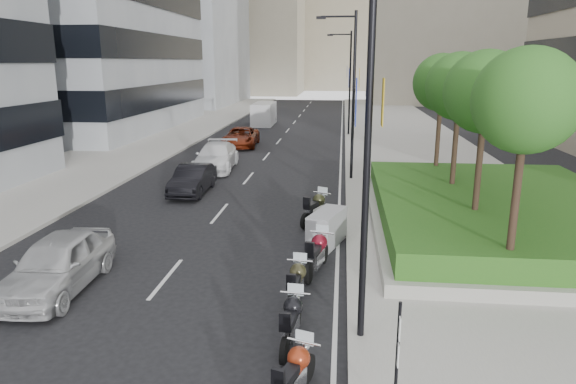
# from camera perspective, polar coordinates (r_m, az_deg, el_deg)

# --- Properties ---
(ground) EXTENTS (160.00, 160.00, 0.00)m
(ground) POSITION_cam_1_polar(r_m,az_deg,el_deg) (12.52, -12.86, -17.02)
(ground) COLOR black
(ground) RESTS_ON ground
(sidewalk_right) EXTENTS (10.00, 100.00, 0.15)m
(sidewalk_right) POSITION_cam_1_polar(r_m,az_deg,el_deg) (40.91, 13.41, 4.95)
(sidewalk_right) COLOR #9E9B93
(sidewalk_right) RESTS_ON ground
(sidewalk_left) EXTENTS (8.00, 100.00, 0.15)m
(sidewalk_left) POSITION_cam_1_polar(r_m,az_deg,el_deg) (43.52, -15.29, 5.38)
(sidewalk_left) COLOR #9E9B93
(sidewalk_left) RESTS_ON ground
(lane_edge) EXTENTS (0.12, 100.00, 0.01)m
(lane_edge) POSITION_cam_1_polar(r_m,az_deg,el_deg) (40.58, 5.94, 5.09)
(lane_edge) COLOR silver
(lane_edge) RESTS_ON ground
(lane_centre) EXTENTS (0.12, 100.00, 0.01)m
(lane_centre) POSITION_cam_1_polar(r_m,az_deg,el_deg) (40.92, -1.39, 5.24)
(lane_centre) COLOR silver
(lane_centre) RESTS_ON ground
(building_grey_far) EXTENTS (22.00, 26.00, 30.00)m
(building_grey_far) POSITION_cam_1_polar(r_m,az_deg,el_deg) (85.17, -13.80, 19.66)
(building_grey_far) COLOR gray
(building_grey_far) RESTS_ON ground
(building_cream_left) EXTENTS (26.00, 24.00, 34.00)m
(building_cream_left) POSITION_cam_1_polar(r_m,az_deg,el_deg) (112.69, -5.41, 19.60)
(building_cream_left) COLOR #B7AD93
(building_cream_left) RESTS_ON ground
(building_cream_centre) EXTENTS (30.00, 24.00, 38.00)m
(building_cream_centre) POSITION_cam_1_polar(r_m,az_deg,el_deg) (130.69, 5.60, 19.73)
(building_cream_centre) COLOR #B7AD93
(building_cream_centre) RESTS_ON ground
(planter) EXTENTS (10.00, 14.00, 0.40)m
(planter) POSITION_cam_1_polar(r_m,az_deg,el_deg) (21.88, 22.42, -2.97)
(planter) COLOR #9E9C93
(planter) RESTS_ON sidewalk_right
(hedge) EXTENTS (9.40, 13.40, 0.80)m
(hedge) POSITION_cam_1_polar(r_m,az_deg,el_deg) (21.72, 22.57, -1.46)
(hedge) COLOR #185117
(hedge) RESTS_ON planter
(tree_0) EXTENTS (2.80, 2.80, 6.30)m
(tree_0) POSITION_cam_1_polar(r_m,az_deg,el_deg) (14.88, 25.00, 9.10)
(tree_0) COLOR #332319
(tree_0) RESTS_ON planter
(tree_1) EXTENTS (2.80, 2.80, 6.30)m
(tree_1) POSITION_cam_1_polar(r_m,az_deg,el_deg) (18.71, 21.12, 10.26)
(tree_1) COLOR #332319
(tree_1) RESTS_ON planter
(tree_2) EXTENTS (2.80, 2.80, 6.30)m
(tree_2) POSITION_cam_1_polar(r_m,az_deg,el_deg) (22.60, 18.55, 11.01)
(tree_2) COLOR #332319
(tree_2) RESTS_ON planter
(tree_3) EXTENTS (2.80, 2.80, 6.30)m
(tree_3) POSITION_cam_1_polar(r_m,az_deg,el_deg) (26.52, 16.73, 11.52)
(tree_3) COLOR #332319
(tree_3) RESTS_ON planter
(lamp_post_0) EXTENTS (2.34, 0.45, 9.00)m
(lamp_post_0) POSITION_cam_1_polar(r_m,az_deg,el_deg) (11.16, 8.11, 7.12)
(lamp_post_0) COLOR black
(lamp_post_0) RESTS_ON ground
(lamp_post_1) EXTENTS (2.34, 0.45, 9.00)m
(lamp_post_1) POSITION_cam_1_polar(r_m,az_deg,el_deg) (28.10, 7.00, 11.39)
(lamp_post_1) COLOR black
(lamp_post_1) RESTS_ON ground
(lamp_post_2) EXTENTS (2.34, 0.45, 9.00)m
(lamp_post_2) POSITION_cam_1_polar(r_m,az_deg,el_deg) (46.09, 6.71, 12.49)
(lamp_post_2) COLOR black
(lamp_post_2) RESTS_ON ground
(parking_sign) EXTENTS (0.06, 0.32, 2.50)m
(parking_sign) POSITION_cam_1_polar(r_m,az_deg,el_deg) (9.54, 12.04, -17.51)
(parking_sign) COLOR black
(parking_sign) RESTS_ON ground
(motorcycle_1) EXTENTS (0.88, 2.05, 1.05)m
(motorcycle_1) POSITION_cam_1_polar(r_m,az_deg,el_deg) (10.49, 0.68, -19.74)
(motorcycle_1) COLOR black
(motorcycle_1) RESTS_ON ground
(motorcycle_2) EXTENTS (0.73, 2.18, 1.08)m
(motorcycle_2) POSITION_cam_1_polar(r_m,az_deg,el_deg) (12.28, 0.38, -14.17)
(motorcycle_2) COLOR black
(motorcycle_2) RESTS_ON ground
(motorcycle_3) EXTENTS (0.72, 2.15, 1.07)m
(motorcycle_3) POSITION_cam_1_polar(r_m,az_deg,el_deg) (14.17, 0.94, -10.14)
(motorcycle_3) COLOR black
(motorcycle_3) RESTS_ON ground
(motorcycle_4) EXTENTS (0.86, 2.32, 1.17)m
(motorcycle_4) POSITION_cam_1_polar(r_m,az_deg,el_deg) (16.13, 3.25, -6.84)
(motorcycle_4) COLOR black
(motorcycle_4) RESTS_ON ground
(motorcycle_5) EXTENTS (1.44, 2.22, 1.25)m
(motorcycle_5) POSITION_cam_1_polar(r_m,az_deg,el_deg) (18.48, 4.33, -4.07)
(motorcycle_5) COLOR black
(motorcycle_5) RESTS_ON ground
(motorcycle_6) EXTENTS (1.15, 2.24, 1.19)m
(motorcycle_6) POSITION_cam_1_polar(r_m,az_deg,el_deg) (20.93, 3.12, -1.82)
(motorcycle_6) COLOR black
(motorcycle_6) RESTS_ON ground
(car_a) EXTENTS (2.07, 4.78, 1.61)m
(car_a) POSITION_cam_1_polar(r_m,az_deg,el_deg) (16.29, -24.24, -7.25)
(car_a) COLOR #B7B7B9
(car_a) RESTS_ON ground
(car_b) EXTENTS (1.54, 4.31, 1.41)m
(car_b) POSITION_cam_1_polar(r_m,az_deg,el_deg) (26.16, -10.55, 1.40)
(car_b) COLOR black
(car_b) RESTS_ON ground
(car_c) EXTENTS (2.58, 5.65, 1.60)m
(car_c) POSITION_cam_1_polar(r_m,az_deg,el_deg) (31.67, -8.00, 3.90)
(car_c) COLOR white
(car_c) RESTS_ON ground
(car_d) EXTENTS (2.76, 5.47, 1.48)m
(car_d) POSITION_cam_1_polar(r_m,az_deg,el_deg) (40.30, -5.25, 6.10)
(car_d) COLOR maroon
(car_d) RESTS_ON ground
(delivery_van) EXTENTS (2.12, 5.41, 2.26)m
(delivery_van) POSITION_cam_1_polar(r_m,az_deg,el_deg) (54.05, -2.73, 8.55)
(delivery_van) COLOR silver
(delivery_van) RESTS_ON ground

